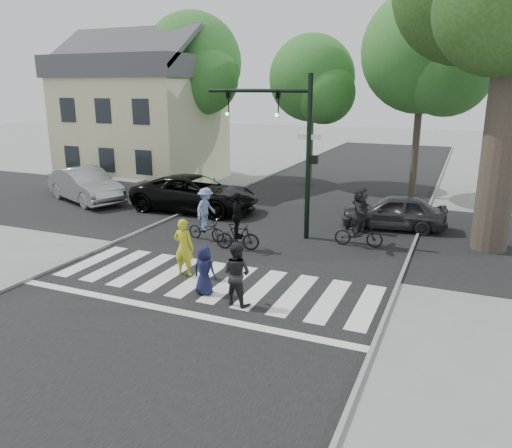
% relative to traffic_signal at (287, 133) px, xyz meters
% --- Properties ---
extents(ground, '(120.00, 120.00, 0.00)m').
position_rel_traffic_signal_xyz_m(ground, '(-0.35, -6.20, -3.90)').
color(ground, gray).
rests_on(ground, ground).
extents(road_stem, '(10.00, 70.00, 0.01)m').
position_rel_traffic_signal_xyz_m(road_stem, '(-0.35, -1.20, -3.90)').
color(road_stem, black).
rests_on(road_stem, ground).
extents(road_cross, '(70.00, 10.00, 0.01)m').
position_rel_traffic_signal_xyz_m(road_cross, '(-0.35, 1.80, -3.89)').
color(road_cross, black).
rests_on(road_cross, ground).
extents(curb_left, '(0.10, 70.00, 0.10)m').
position_rel_traffic_signal_xyz_m(curb_left, '(-5.40, -1.20, -3.85)').
color(curb_left, gray).
rests_on(curb_left, ground).
extents(curb_right, '(0.10, 70.00, 0.10)m').
position_rel_traffic_signal_xyz_m(curb_right, '(4.70, -1.20, -3.85)').
color(curb_right, gray).
rests_on(curb_right, ground).
extents(crosswalk, '(10.00, 3.85, 0.01)m').
position_rel_traffic_signal_xyz_m(crosswalk, '(-0.35, -5.54, -3.89)').
color(crosswalk, silver).
rests_on(crosswalk, ground).
extents(traffic_signal, '(4.45, 0.29, 6.00)m').
position_rel_traffic_signal_xyz_m(traffic_signal, '(0.00, 0.00, 0.00)').
color(traffic_signal, black).
rests_on(traffic_signal, ground).
extents(bg_tree_0, '(5.46, 5.20, 8.97)m').
position_rel_traffic_signal_xyz_m(bg_tree_0, '(-14.09, 9.80, 2.24)').
color(bg_tree_0, brown).
rests_on(bg_tree_0, ground).
extents(bg_tree_1, '(6.09, 5.80, 9.80)m').
position_rel_traffic_signal_xyz_m(bg_tree_1, '(-9.06, 9.28, 2.75)').
color(bg_tree_1, brown).
rests_on(bg_tree_1, ground).
extents(bg_tree_2, '(5.04, 4.80, 8.40)m').
position_rel_traffic_signal_xyz_m(bg_tree_2, '(-2.11, 10.42, 1.88)').
color(bg_tree_2, brown).
rests_on(bg_tree_2, ground).
extents(bg_tree_3, '(6.30, 6.00, 10.20)m').
position_rel_traffic_signal_xyz_m(bg_tree_3, '(3.95, 9.07, 3.04)').
color(bg_tree_3, brown).
rests_on(bg_tree_3, ground).
extents(house, '(8.40, 8.10, 8.82)m').
position_rel_traffic_signal_xyz_m(house, '(-11.85, 7.78, -0.10)').
color(house, beige).
rests_on(house, ground).
extents(pedestrian_woman, '(0.66, 0.45, 1.77)m').
position_rel_traffic_signal_xyz_m(pedestrian_woman, '(-1.41, -5.09, -3.02)').
color(pedestrian_woman, gold).
rests_on(pedestrian_woman, ground).
extents(pedestrian_child, '(0.70, 0.48, 1.39)m').
position_rel_traffic_signal_xyz_m(pedestrian_child, '(-0.15, -6.11, -3.21)').
color(pedestrian_child, '#15193B').
rests_on(pedestrian_child, ground).
extents(pedestrian_adult, '(0.93, 0.78, 1.71)m').
position_rel_traffic_signal_xyz_m(pedestrian_adult, '(0.95, -6.36, -3.05)').
color(pedestrian_adult, black).
rests_on(pedestrian_adult, ground).
extents(cyclist_left, '(1.62, 1.08, 1.99)m').
position_rel_traffic_signal_xyz_m(cyclist_left, '(-2.52, -1.68, -3.04)').
color(cyclist_left, black).
rests_on(cyclist_left, ground).
extents(cyclist_mid, '(1.61, 1.01, 2.03)m').
position_rel_traffic_signal_xyz_m(cyclist_mid, '(-0.99, -2.21, -3.07)').
color(cyclist_mid, black).
rests_on(cyclist_mid, ground).
extents(cyclist_right, '(1.76, 1.63, 2.16)m').
position_rel_traffic_signal_xyz_m(cyclist_right, '(2.85, -0.17, -2.94)').
color(cyclist_right, black).
rests_on(cyclist_right, ground).
extents(car_suv, '(5.91, 2.83, 1.63)m').
position_rel_traffic_signal_xyz_m(car_suv, '(-5.16, 2.14, -3.09)').
color(car_suv, black).
rests_on(car_suv, ground).
extents(car_silver, '(5.37, 3.61, 1.67)m').
position_rel_traffic_signal_xyz_m(car_silver, '(-11.12, 1.66, -3.06)').
color(car_silver, '#9D9DA2').
rests_on(car_silver, ground).
extents(car_grey, '(4.28, 2.16, 1.40)m').
position_rel_traffic_signal_xyz_m(car_grey, '(3.65, 2.67, -3.20)').
color(car_grey, '#323236').
rests_on(car_grey, ground).
extents(bystander_dark, '(0.70, 0.50, 1.81)m').
position_rel_traffic_signal_xyz_m(bystander_dark, '(2.50, 1.59, -3.00)').
color(bystander_dark, black).
rests_on(bystander_dark, ground).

